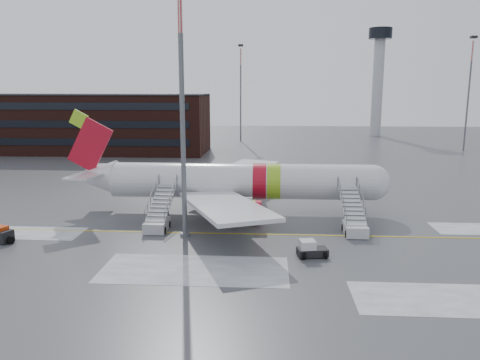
# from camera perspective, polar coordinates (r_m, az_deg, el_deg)

# --- Properties ---
(ground) EXTENTS (260.00, 260.00, 0.00)m
(ground) POSITION_cam_1_polar(r_m,az_deg,el_deg) (44.80, 4.14, -6.26)
(ground) COLOR #494C4F
(ground) RESTS_ON ground
(airliner) EXTENTS (35.03, 32.97, 11.18)m
(airliner) POSITION_cam_1_polar(r_m,az_deg,el_deg) (50.69, -0.93, -0.20)
(airliner) COLOR silver
(airliner) RESTS_ON ground
(airstair_fwd) EXTENTS (2.05, 7.70, 3.48)m
(airstair_fwd) POSITION_cam_1_polar(r_m,az_deg,el_deg) (45.44, 13.69, -4.90)
(airstair_fwd) COLOR silver
(airstair_fwd) RESTS_ON ground
(airstair_aft) EXTENTS (2.05, 7.70, 3.48)m
(airstair_aft) POSITION_cam_1_polar(r_m,az_deg,el_deg) (45.97, -9.87, -4.56)
(airstair_aft) COLOR #A7A9AF
(airstair_aft) RESTS_ON ground
(pushback_tug) EXTENTS (2.59, 2.12, 1.37)m
(pushback_tug) POSITION_cam_1_polar(r_m,az_deg,el_deg) (38.47, 8.60, -8.35)
(pushback_tug) COLOR black
(pushback_tug) RESTS_ON ground
(baggage_tractor) EXTENTS (2.89, 1.90, 1.42)m
(baggage_tractor) POSITION_cam_1_polar(r_m,az_deg,el_deg) (46.56, -27.20, -6.04)
(baggage_tractor) COLOR black
(baggage_tractor) RESTS_ON ground
(light_mast_near) EXTENTS (1.20, 1.20, 22.67)m
(light_mast_near) POSITION_cam_1_polar(r_m,az_deg,el_deg) (41.51, -7.07, 8.92)
(light_mast_near) COLOR #595B60
(light_mast_near) RESTS_ON ground
(terminal_building) EXTENTS (62.00, 16.11, 12.30)m
(terminal_building) POSITION_cam_1_polar(r_m,az_deg,el_deg) (107.64, -20.93, 6.53)
(terminal_building) COLOR #3F1E16
(terminal_building) RESTS_ON ground
(control_tower) EXTENTS (6.40, 6.40, 30.00)m
(control_tower) POSITION_cam_1_polar(r_m,az_deg,el_deg) (141.22, 16.53, 12.81)
(control_tower) COLOR #B2B5BA
(control_tower) RESTS_ON ground
(light_mast_far_ne) EXTENTS (1.20, 1.20, 24.25)m
(light_mast_far_ne) POSITION_cam_1_polar(r_m,az_deg,el_deg) (113.07, 26.16, 10.20)
(light_mast_far_ne) COLOR #595B60
(light_mast_far_ne) RESTS_ON ground
(light_mast_far_n) EXTENTS (1.20, 1.20, 24.25)m
(light_mast_far_n) POSITION_cam_1_polar(r_m,az_deg,el_deg) (121.01, 0.08, 11.29)
(light_mast_far_n) COLOR #595B60
(light_mast_far_n) RESTS_ON ground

